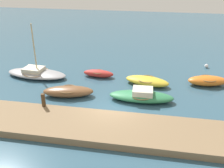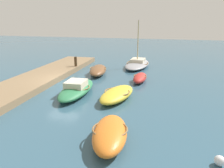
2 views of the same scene
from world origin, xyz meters
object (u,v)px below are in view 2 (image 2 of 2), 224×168
(dinghy_red, at_px, (140,78))
(mooring_post_west, at_px, (76,61))
(rowboat_orange, at_px, (110,133))
(rowboat_yellow, at_px, (117,94))
(sailboat_grey, at_px, (137,64))
(marker_buoy, at_px, (220,161))
(rowboat_brown, at_px, (98,70))
(motorboat_green, at_px, (77,89))

(dinghy_red, xyz_separation_m, mooring_post_west, (-2.35, -6.75, 0.61))
(rowboat_orange, bearing_deg, rowboat_yellow, -179.80)
(sailboat_grey, distance_m, dinghy_red, 5.72)
(rowboat_yellow, xyz_separation_m, mooring_post_west, (-6.84, -5.81, 0.59))
(sailboat_grey, relative_size, rowboat_yellow, 1.46)
(rowboat_yellow, relative_size, marker_buoy, 10.56)
(rowboat_brown, height_order, marker_buoy, rowboat_brown)
(mooring_post_west, bearing_deg, rowboat_yellow, 40.32)
(motorboat_green, xyz_separation_m, dinghy_red, (-4.24, 3.88, -0.07))
(motorboat_green, bearing_deg, rowboat_orange, 33.61)
(rowboat_orange, xyz_separation_m, marker_buoy, (0.54, 4.20, -0.22))
(rowboat_yellow, bearing_deg, rowboat_orange, 21.41)
(rowboat_brown, height_order, mooring_post_west, mooring_post_west)
(rowboat_brown, distance_m, marker_buoy, 14.23)
(sailboat_grey, bearing_deg, dinghy_red, 14.44)
(rowboat_brown, xyz_separation_m, dinghy_red, (1.48, 4.14, -0.07))
(rowboat_brown, height_order, dinghy_red, rowboat_brown)
(mooring_post_west, bearing_deg, rowboat_orange, 29.14)
(rowboat_brown, relative_size, rowboat_yellow, 1.03)
(rowboat_yellow, xyz_separation_m, rowboat_orange, (5.09, 0.85, 0.06))
(sailboat_grey, height_order, marker_buoy, sailboat_grey)
(rowboat_brown, distance_m, motorboat_green, 5.72)
(rowboat_orange, bearing_deg, rowboat_brown, -169.16)
(motorboat_green, distance_m, mooring_post_west, 7.20)
(motorboat_green, height_order, marker_buoy, motorboat_green)
(rowboat_orange, bearing_deg, marker_buoy, 73.49)
(rowboat_yellow, distance_m, mooring_post_west, 8.99)
(dinghy_red, relative_size, marker_buoy, 7.54)
(motorboat_green, relative_size, dinghy_red, 1.72)
(rowboat_brown, distance_m, dinghy_red, 4.40)
(mooring_post_west, height_order, marker_buoy, mooring_post_west)
(motorboat_green, relative_size, rowboat_orange, 1.40)
(sailboat_grey, xyz_separation_m, dinghy_red, (5.64, 0.98, -0.02))
(dinghy_red, xyz_separation_m, marker_buoy, (10.12, 4.11, -0.14))
(motorboat_green, distance_m, dinghy_red, 5.75)
(rowboat_yellow, relative_size, dinghy_red, 1.40)
(rowboat_brown, distance_m, mooring_post_west, 2.80)
(rowboat_yellow, height_order, dinghy_red, rowboat_yellow)
(rowboat_brown, relative_size, dinghy_red, 1.45)
(rowboat_brown, bearing_deg, marker_buoy, 25.05)
(rowboat_brown, bearing_deg, sailboat_grey, 132.42)
(rowboat_orange, bearing_deg, sailboat_grey, 174.09)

